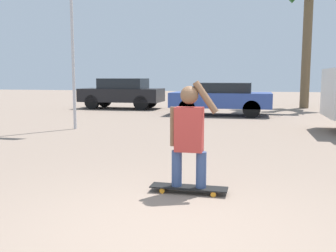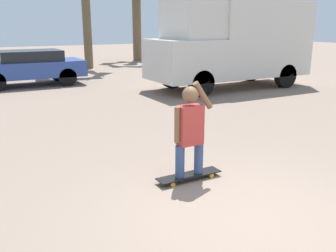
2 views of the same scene
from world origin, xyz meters
name	(u,v)px [view 2 (image 2 of 2)]	position (x,y,z in m)	size (l,w,h in m)	color
ground_plane	(248,218)	(0.00, 0.00, 0.00)	(80.00, 80.00, 0.00)	gray
skateboard	(189,175)	(-0.02, 1.36, 0.07)	(1.06, 0.25, 0.09)	black
person_skateboarder	(190,127)	(-0.02, 1.36, 0.86)	(0.65, 0.24, 1.45)	#384C7A
camper_van	(234,41)	(6.08, 8.03, 1.72)	(6.16, 2.26, 3.15)	black
parked_car_blue	(29,66)	(-0.57, 12.25, 0.75)	(4.13, 1.92, 1.36)	black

